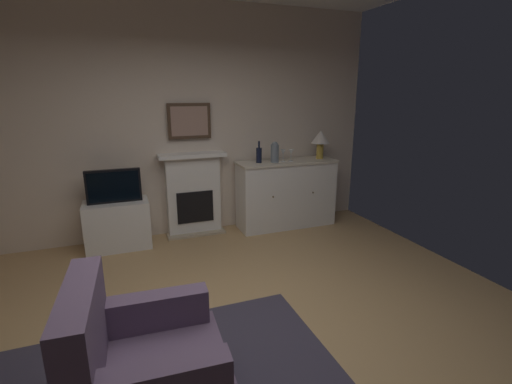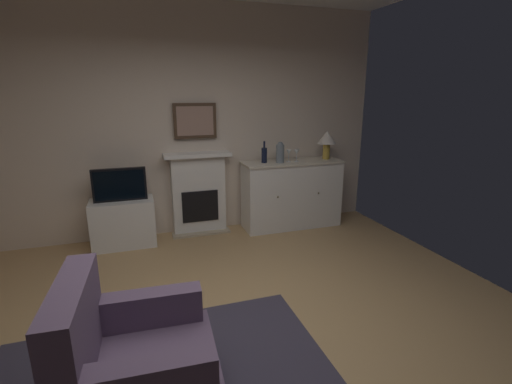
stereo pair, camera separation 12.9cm
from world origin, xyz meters
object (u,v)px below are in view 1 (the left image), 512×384
object	(u,v)px
fireplace_unit	(193,194)
wine_glass_left	(283,153)
tv_set	(114,186)
table_lamp	(320,139)
vase_decorative	(275,152)
wine_bottle	(259,155)
tv_cabinet	(118,225)
sideboard_cabinet	(286,194)
armchair	(142,369)
wine_glass_center	(291,152)
framed_picture	(189,121)

from	to	relation	value
fireplace_unit	wine_glass_left	world-z (taller)	wine_glass_left
fireplace_unit	tv_set	world-z (taller)	fireplace_unit
table_lamp	vase_decorative	bearing A→B (deg)	-176.05
fireplace_unit	wine_bottle	xyz separation A→B (m)	(0.87, -0.17, 0.50)
tv_set	wine_bottle	bearing A→B (deg)	0.55
wine_glass_left	tv_cabinet	size ratio (longest dim) A/B	0.22
sideboard_cabinet	fireplace_unit	bearing A→B (deg)	172.14
wine_glass_left	tv_set	size ratio (longest dim) A/B	0.27
sideboard_cabinet	wine_glass_left	bearing A→B (deg)	-159.95
wine_bottle	tv_set	distance (m)	1.87
wine_bottle	armchair	bearing A→B (deg)	-122.68
wine_glass_left	armchair	distance (m)	3.47
wine_glass_left	tv_cabinet	world-z (taller)	wine_glass_left
wine_glass_left	wine_glass_center	bearing A→B (deg)	-9.23
table_lamp	tv_cabinet	distance (m)	2.93
wine_glass_center	armchair	size ratio (longest dim) A/B	0.18
framed_picture	table_lamp	distance (m)	1.84
tv_cabinet	armchair	distance (m)	2.73
wine_glass_center	vase_decorative	world-z (taller)	vase_decorative
sideboard_cabinet	table_lamp	xyz separation A→B (m)	(0.52, 0.00, 0.75)
fireplace_unit	vase_decorative	distance (m)	1.22
wine_glass_left	wine_bottle	bearing A→B (deg)	174.26
sideboard_cabinet	vase_decorative	size ratio (longest dim) A/B	4.96
wine_glass_left	tv_set	world-z (taller)	wine_glass_left
fireplace_unit	armchair	xyz separation A→B (m)	(-0.87, -2.89, -0.17)
wine_bottle	wine_glass_left	bearing A→B (deg)	-5.74
wine_glass_left	tv_cabinet	distance (m)	2.32
framed_picture	wine_glass_left	xyz separation A→B (m)	(1.21, -0.25, -0.44)
table_lamp	wine_glass_center	bearing A→B (deg)	-174.87
framed_picture	tv_set	bearing A→B (deg)	-166.69
wine_bottle	vase_decorative	world-z (taller)	wine_bottle
table_lamp	framed_picture	bearing A→B (deg)	172.96
fireplace_unit	sideboard_cabinet	distance (m)	1.30
wine_bottle	wine_glass_left	distance (m)	0.34
wine_bottle	wine_glass_center	size ratio (longest dim) A/B	1.76
tv_cabinet	framed_picture	bearing A→B (deg)	12.01
wine_bottle	vase_decorative	size ratio (longest dim) A/B	1.03
wine_bottle	wine_glass_center	world-z (taller)	wine_bottle
armchair	fireplace_unit	bearing A→B (deg)	73.20
wine_glass_left	armchair	world-z (taller)	wine_glass_left
wine_glass_center	armchair	distance (m)	3.52
framed_picture	table_lamp	xyz separation A→B (m)	(1.80, -0.22, -0.28)
tv_set	sideboard_cabinet	bearing A→B (deg)	0.21
tv_set	wine_glass_left	bearing A→B (deg)	-0.44
wine_bottle	tv_cabinet	distance (m)	2.00
table_lamp	armchair	distance (m)	3.90
wine_glass_left	wine_glass_center	distance (m)	0.11
fireplace_unit	sideboard_cabinet	size ratio (longest dim) A/B	0.79
armchair	wine_bottle	bearing A→B (deg)	57.32
wine_glass_left	fireplace_unit	bearing A→B (deg)	170.55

